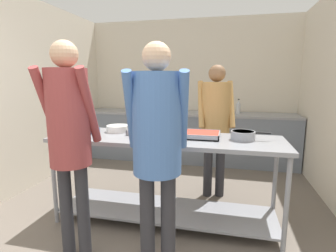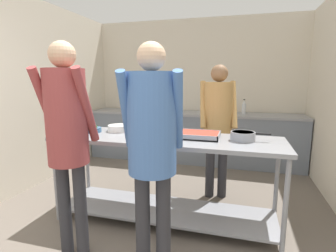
{
  "view_description": "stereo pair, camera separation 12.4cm",
  "coord_description": "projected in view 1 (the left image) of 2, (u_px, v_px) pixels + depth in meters",
  "views": [
    {
      "loc": [
        0.75,
        -1.21,
        1.52
      ],
      "look_at": [
        0.13,
        1.46,
        1.03
      ],
      "focal_mm": 28.0,
      "sensor_mm": 36.0,
      "label": 1
    },
    {
      "loc": [
        0.87,
        -1.17,
        1.52
      ],
      "look_at": [
        0.13,
        1.46,
        1.03
      ],
      "focal_mm": 28.0,
      "sensor_mm": 36.0,
      "label": 2
    }
  ],
  "objects": [
    {
      "name": "sauce_pan",
      "position": [
        243.0,
        135.0,
        2.58
      ],
      "size": [
        0.38,
        0.24,
        0.09
      ],
      "color": "gray",
      "rests_on": "serving_counter"
    },
    {
      "name": "wall_rear",
      "position": [
        190.0,
        90.0,
        5.14
      ],
      "size": [
        4.06,
        0.06,
        2.65
      ],
      "color": "beige",
      "rests_on": "ground_plane"
    },
    {
      "name": "water_bottle",
      "position": [
        238.0,
        107.0,
        4.61
      ],
      "size": [
        0.07,
        0.07,
        0.27
      ],
      "color": "silver",
      "rests_on": "back_counter"
    },
    {
      "name": "guest_serving_right",
      "position": [
        69.0,
        128.0,
        2.09
      ],
      "size": [
        0.46,
        0.39,
        1.82
      ],
      "color": "#2D2D33",
      "rests_on": "ground_plane"
    },
    {
      "name": "broccoli_bowl",
      "position": [
        91.0,
        130.0,
        2.93
      ],
      "size": [
        0.19,
        0.19,
        0.09
      ],
      "color": "#3D668C",
      "rests_on": "serving_counter"
    },
    {
      "name": "plate_stack",
      "position": [
        118.0,
        129.0,
        2.99
      ],
      "size": [
        0.27,
        0.27,
        0.07
      ],
      "color": "white",
      "rests_on": "serving_counter"
    },
    {
      "name": "serving_tray_roast",
      "position": [
        196.0,
        135.0,
        2.71
      ],
      "size": [
        0.48,
        0.34,
        0.05
      ],
      "color": "gray",
      "rests_on": "serving_counter"
    },
    {
      "name": "wall_left",
      "position": [
        29.0,
        93.0,
        3.7
      ],
      "size": [
        0.06,
        4.06,
        2.65
      ],
      "color": "beige",
      "rests_on": "ground_plane"
    },
    {
      "name": "back_counter",
      "position": [
        187.0,
        136.0,
        4.93
      ],
      "size": [
        3.9,
        0.65,
        0.92
      ],
      "color": "slate",
      "rests_on": "ground_plane"
    },
    {
      "name": "serving_tray_vegetables",
      "position": [
        151.0,
        131.0,
        2.88
      ],
      "size": [
        0.46,
        0.34,
        0.05
      ],
      "color": "gray",
      "rests_on": "serving_counter"
    },
    {
      "name": "serving_counter",
      "position": [
        166.0,
        165.0,
        2.76
      ],
      "size": [
        2.38,
        0.7,
        0.93
      ],
      "color": "gray",
      "rests_on": "ground_plane"
    },
    {
      "name": "cook_behind_counter",
      "position": [
        216.0,
        117.0,
        3.31
      ],
      "size": [
        0.5,
        0.41,
        1.7
      ],
      "color": "#2D2D33",
      "rests_on": "ground_plane"
    },
    {
      "name": "guest_serving_left",
      "position": [
        157.0,
        136.0,
        1.95
      ],
      "size": [
        0.52,
        0.42,
        1.79
      ],
      "color": "#2D2D33",
      "rests_on": "ground_plane"
    }
  ]
}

